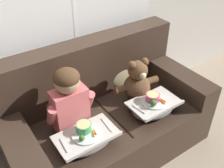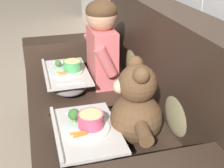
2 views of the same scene
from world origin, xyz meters
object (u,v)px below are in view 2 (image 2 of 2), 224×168
object	(u,v)px
child_figure	(102,39)
teddy_bear	(135,109)
lap_tray_child	(67,78)
lap_tray_teddy	(87,136)
couch	(122,119)
throw_pillow_behind_teddy	(183,105)
throw_pillow_behind_child	(137,57)

from	to	relation	value
child_figure	teddy_bear	world-z (taller)	child_figure
lap_tray_child	lap_tray_teddy	distance (m)	0.68
child_figure	lap_tray_teddy	size ratio (longest dim) A/B	1.27
child_figure	lap_tray_child	distance (m)	0.34
couch	lap_tray_teddy	size ratio (longest dim) A/B	4.09
lap_tray_teddy	throw_pillow_behind_teddy	bearing A→B (deg)	89.88
throw_pillow_behind_child	throw_pillow_behind_teddy	world-z (taller)	throw_pillow_behind_child
throw_pillow_behind_teddy	child_figure	xyz separation A→B (m)	(-0.68, -0.25, 0.14)
lap_tray_teddy	lap_tray_child	bearing A→B (deg)	179.87
throw_pillow_behind_teddy	lap_tray_teddy	size ratio (longest dim) A/B	0.77
throw_pillow_behind_child	couch	bearing A→B (deg)	-31.43
couch	lap_tray_child	xyz separation A→B (m)	(-0.34, -0.28, 0.16)
throw_pillow_behind_child	throw_pillow_behind_teddy	xyz separation A→B (m)	(0.68, 0.00, 0.00)
couch	throw_pillow_behind_child	world-z (taller)	couch
lap_tray_teddy	throw_pillow_behind_child	bearing A→B (deg)	144.37
child_figure	lap_tray_teddy	distance (m)	0.76
lap_tray_child	lap_tray_teddy	bearing A→B (deg)	-0.13
throw_pillow_behind_teddy	child_figure	distance (m)	0.74
child_figure	lap_tray_teddy	world-z (taller)	child_figure
lap_tray_child	throw_pillow_behind_child	bearing A→B (deg)	90.01
throw_pillow_behind_teddy	teddy_bear	distance (m)	0.25
lap_tray_child	teddy_bear	bearing A→B (deg)	19.12
couch	lap_tray_child	bearing A→B (deg)	-140.78
couch	throw_pillow_behind_teddy	bearing A→B (deg)	31.43
throw_pillow_behind_child	child_figure	xyz separation A→B (m)	(-0.00, -0.25, 0.14)
throw_pillow_behind_teddy	lap_tray_teddy	xyz separation A→B (m)	(-0.00, -0.49, -0.10)
teddy_bear	lap_tray_child	xyz separation A→B (m)	(-0.68, -0.24, -0.11)
throw_pillow_behind_child	teddy_bear	size ratio (longest dim) A/B	0.79
couch	child_figure	bearing A→B (deg)	-173.74
child_figure	lap_tray_child	size ratio (longest dim) A/B	1.19
child_figure	teddy_bear	size ratio (longest dim) A/B	1.24
lap_tray_teddy	couch	bearing A→B (deg)	140.55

